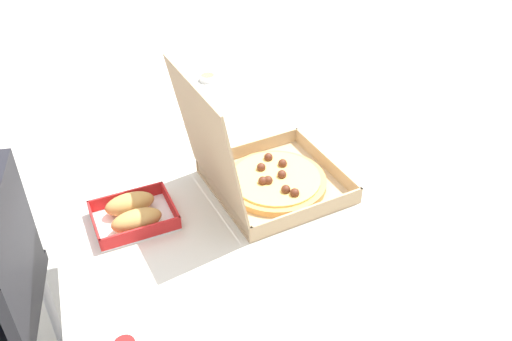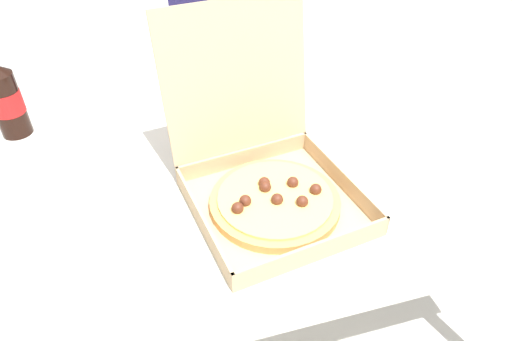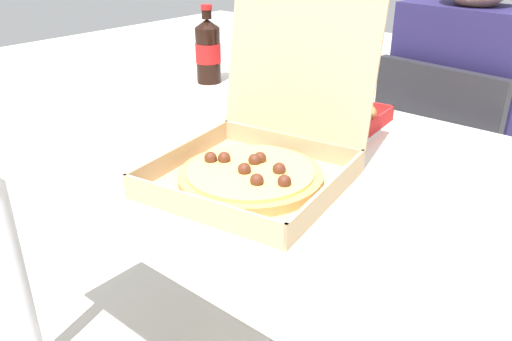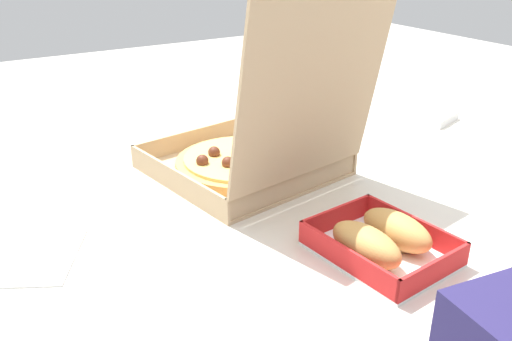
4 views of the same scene
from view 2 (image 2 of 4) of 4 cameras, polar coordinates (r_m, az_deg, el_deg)
ground_plane at (r=1.58m, az=0.17°, el=-20.63°), size 10.00×10.00×0.00m
dining_table at (r=1.07m, az=0.24°, el=-2.30°), size 1.48×0.81×0.73m
chair at (r=1.70m, az=-3.14°, el=7.23°), size 0.45×0.45×0.83m
diner_person at (r=1.65m, az=-3.59°, el=14.41°), size 0.38×0.44×1.15m
pizza_box_open at (r=0.91m, az=1.48°, el=-0.98°), size 0.37×0.42×0.36m
bread_side_box at (r=1.18m, az=-3.95°, el=7.90°), size 0.17×0.20×0.06m
cola_bottle at (r=1.23m, az=-29.14°, el=7.85°), size 0.07×0.07×0.22m
paper_menu at (r=1.17m, az=22.71°, el=2.83°), size 0.26×0.23×0.00m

